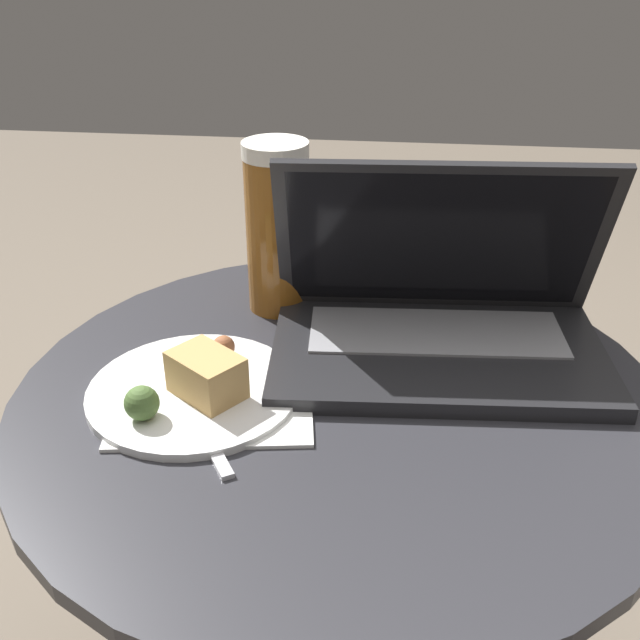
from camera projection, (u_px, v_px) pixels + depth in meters
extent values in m
cylinder|color=#515156|center=(336.00, 580.00, 0.91)|extent=(0.06, 0.06, 0.53)
cylinder|color=#2D2D33|center=(339.00, 396.00, 0.78)|extent=(0.68, 0.68, 0.02)
cube|color=white|center=(214.00, 406.00, 0.75)|extent=(0.22, 0.17, 0.00)
cube|color=#232326|center=(438.00, 355.00, 0.82)|extent=(0.38, 0.24, 0.02)
cube|color=gray|center=(436.00, 332.00, 0.84)|extent=(0.29, 0.12, 0.00)
cube|color=#232326|center=(440.00, 240.00, 0.83)|extent=(0.37, 0.11, 0.20)
cube|color=black|center=(440.00, 242.00, 0.83)|extent=(0.34, 0.10, 0.18)
cylinder|color=brown|center=(278.00, 235.00, 0.90)|extent=(0.08, 0.08, 0.19)
cylinder|color=white|center=(275.00, 150.00, 0.85)|extent=(0.08, 0.08, 0.02)
cylinder|color=white|center=(194.00, 391.00, 0.77)|extent=(0.22, 0.22, 0.01)
cube|color=tan|center=(207.00, 375.00, 0.74)|extent=(0.09, 0.08, 0.04)
sphere|color=#4C6B33|center=(142.00, 403.00, 0.71)|extent=(0.03, 0.03, 0.03)
sphere|color=#9E5B38|center=(224.00, 347.00, 0.81)|extent=(0.02, 0.02, 0.02)
cube|color=silver|center=(209.00, 441.00, 0.70)|extent=(0.07, 0.10, 0.00)
cube|color=silver|center=(185.00, 397.00, 0.76)|extent=(0.05, 0.05, 0.00)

